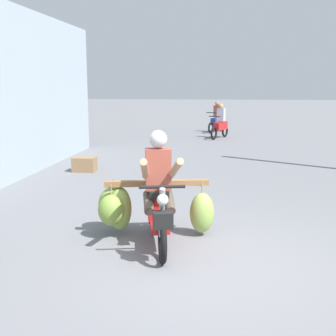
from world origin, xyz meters
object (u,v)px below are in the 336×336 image
object	(u,v)px
motorbike_main_loaded	(145,203)
motorbike_distant_ahead_right	(217,120)
motorbike_distant_ahead_left	(220,124)
produce_crate	(85,164)

from	to	relation	value
motorbike_main_loaded	motorbike_distant_ahead_right	size ratio (longest dim) A/B	1.19
motorbike_distant_ahead_left	produce_crate	xyz separation A→B (m)	(-3.33, -7.60, -0.39)
motorbike_distant_ahead_right	produce_crate	bearing A→B (deg)	-107.51
motorbike_distant_ahead_left	motorbike_main_loaded	bearing A→B (deg)	-94.29
motorbike_distant_ahead_left	motorbike_distant_ahead_right	bearing A→B (deg)	94.63
motorbike_distant_ahead_left	motorbike_distant_ahead_right	size ratio (longest dim) A/B	1.00
motorbike_distant_ahead_left	motorbike_distant_ahead_right	distance (m)	2.37
motorbike_distant_ahead_left	motorbike_distant_ahead_right	world-z (taller)	same
motorbike_distant_ahead_right	produce_crate	world-z (taller)	motorbike_distant_ahead_right
motorbike_main_loaded	motorbike_distant_ahead_left	distance (m)	12.45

